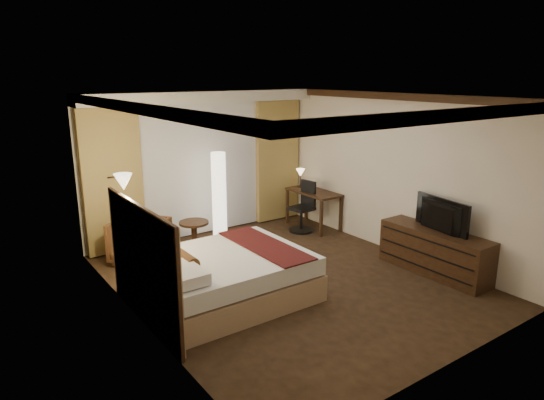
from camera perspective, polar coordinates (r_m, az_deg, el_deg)
floor at (r=7.40m, az=1.82°, el=-9.30°), size 4.50×5.50×0.01m
ceiling at (r=6.76m, az=2.01°, el=12.09°), size 4.50×5.50×0.01m
back_wall at (r=9.25m, az=-8.49°, el=4.23°), size 4.50×0.02×2.70m
left_wall at (r=5.92m, az=-15.72°, el=-2.15°), size 0.02×5.50×2.70m
right_wall at (r=8.48m, az=14.12°, el=2.99°), size 0.02×5.50×2.70m
crown_molding at (r=6.76m, az=2.00°, el=11.58°), size 4.50×5.50×0.12m
soffit at (r=8.88m, az=-8.05°, el=11.95°), size 4.50×0.50×0.20m
curtain_sheer at (r=9.19m, az=-8.24°, el=3.55°), size 2.48×0.04×2.45m
curtain_left_drape at (r=8.52m, az=-18.26°, el=2.05°), size 1.00×0.14×2.45m
curtain_right_drape at (r=10.02m, az=0.60°, el=4.62°), size 1.00×0.14×2.45m
wall_sconce at (r=6.68m, az=-17.09°, el=2.04°), size 0.24×0.24×0.24m
bed at (r=6.71m, az=-5.59°, el=-8.98°), size 2.20×1.72×0.65m
headboard at (r=6.11m, az=-14.84°, el=-7.50°), size 0.12×2.02×1.50m
armchair at (r=8.16m, az=-15.31°, el=-4.46°), size 1.05×1.06×0.80m
side_table at (r=8.45m, az=-9.11°, el=-4.33°), size 0.51×0.51×0.56m
floor_lamp at (r=8.87m, az=-6.23°, el=0.40°), size 0.35×0.35×1.66m
desk at (r=9.69m, az=4.89°, el=-1.11°), size 0.55×1.15×0.75m
desk_lamp at (r=9.87m, az=3.36°, el=2.49°), size 0.18×0.18×0.34m
office_chair at (r=9.40m, az=3.48°, el=-0.79°), size 0.53×0.53×1.00m
dresser at (r=7.90m, az=18.58°, el=-5.79°), size 0.50×1.77×0.69m
television at (r=7.69m, az=18.83°, el=-1.37°), size 0.74×1.10×0.13m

